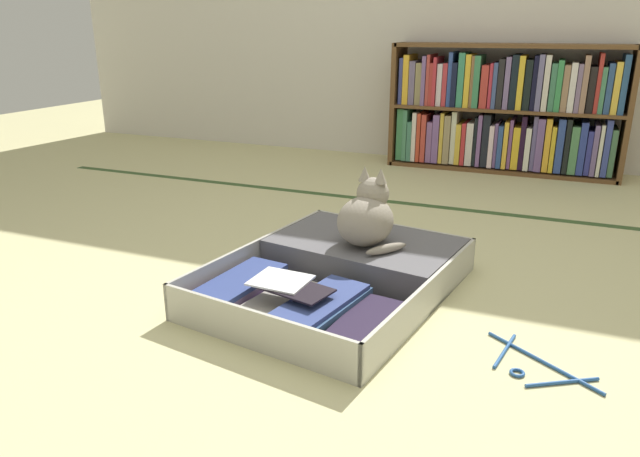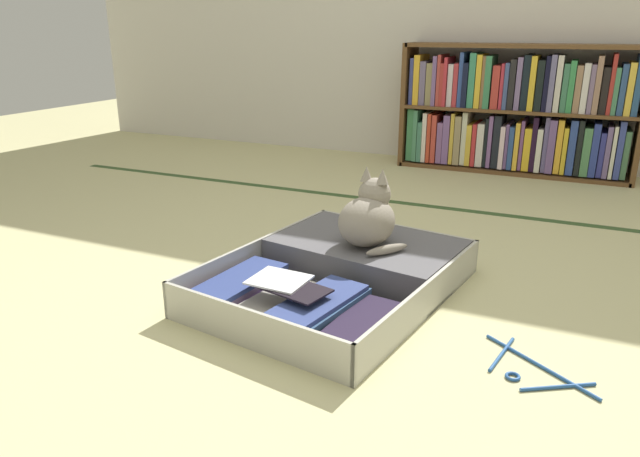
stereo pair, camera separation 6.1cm
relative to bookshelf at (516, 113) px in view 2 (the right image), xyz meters
The scene contains 6 objects.
ground_plane 2.27m from the bookshelf, 94.36° to the right, with size 10.00×10.00×0.00m, color #CBC48C.
tatami_border 1.06m from the bookshelf, 99.84° to the right, with size 4.80×0.05×0.00m.
bookshelf is the anchor object (origin of this frame).
open_suitcase 2.11m from the bookshelf, 98.49° to the right, with size 0.84×1.01×0.13m.
black_cat 1.98m from the bookshelf, 97.68° to the right, with size 0.28×0.27×0.28m.
clothes_hanger 2.43m from the bookshelf, 81.53° to the right, with size 0.31×0.26×0.01m.
Camera 2 is at (0.57, -1.62, 0.88)m, focal length 32.84 mm.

